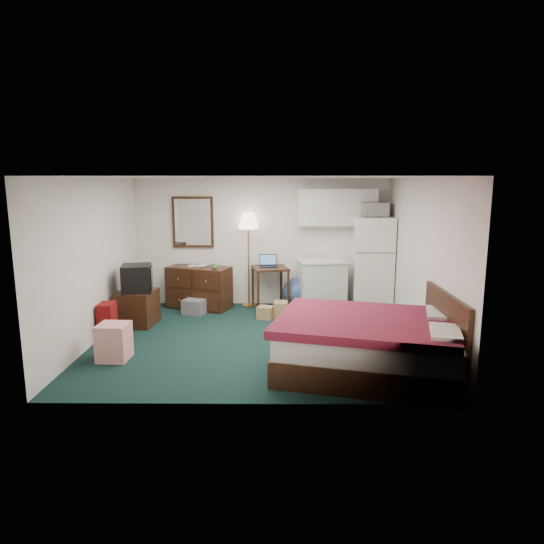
{
  "coord_description": "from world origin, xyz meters",
  "views": [
    {
      "loc": [
        0.3,
        -7.28,
        2.45
      ],
      "look_at": [
        0.22,
        0.54,
        0.97
      ],
      "focal_mm": 32.0,
      "sensor_mm": 36.0,
      "label": 1
    }
  ],
  "objects_px": {
    "bed": "(368,346)",
    "tv_stand": "(137,308)",
    "dresser": "(199,288)",
    "desk": "(270,288)",
    "fridge": "(372,263)",
    "kitchen_counter": "(322,286)",
    "floor_lamp": "(249,260)",
    "suitcase": "(107,321)"
  },
  "relations": [
    {
      "from": "kitchen_counter",
      "to": "tv_stand",
      "type": "relative_size",
      "value": 1.43
    },
    {
      "from": "dresser",
      "to": "tv_stand",
      "type": "bearing_deg",
      "value": -109.48
    },
    {
      "from": "bed",
      "to": "suitcase",
      "type": "bearing_deg",
      "value": 175.74
    },
    {
      "from": "floor_lamp",
      "to": "fridge",
      "type": "bearing_deg",
      "value": -4.08
    },
    {
      "from": "tv_stand",
      "to": "bed",
      "type": "bearing_deg",
      "value": -23.59
    },
    {
      "from": "floor_lamp",
      "to": "desk",
      "type": "height_order",
      "value": "floor_lamp"
    },
    {
      "from": "desk",
      "to": "floor_lamp",
      "type": "bearing_deg",
      "value": 147.89
    },
    {
      "from": "floor_lamp",
      "to": "kitchen_counter",
      "type": "distance_m",
      "value": 1.5
    },
    {
      "from": "dresser",
      "to": "tv_stand",
      "type": "distance_m",
      "value": 1.43
    },
    {
      "from": "floor_lamp",
      "to": "desk",
      "type": "relative_size",
      "value": 2.28
    },
    {
      "from": "dresser",
      "to": "kitchen_counter",
      "type": "relative_size",
      "value": 1.28
    },
    {
      "from": "desk",
      "to": "fridge",
      "type": "distance_m",
      "value": 2.02
    },
    {
      "from": "desk",
      "to": "fridge",
      "type": "xyz_separation_m",
      "value": [
        1.96,
        -0.02,
        0.48
      ]
    },
    {
      "from": "kitchen_counter",
      "to": "fridge",
      "type": "xyz_separation_m",
      "value": [
        0.97,
        0.06,
        0.43
      ]
    },
    {
      "from": "kitchen_counter",
      "to": "dresser",
      "type": "bearing_deg",
      "value": 170.71
    },
    {
      "from": "fridge",
      "to": "bed",
      "type": "height_order",
      "value": "fridge"
    },
    {
      "from": "kitchen_counter",
      "to": "bed",
      "type": "distance_m",
      "value": 3.14
    },
    {
      "from": "desk",
      "to": "suitcase",
      "type": "bearing_deg",
      "value": -155.94
    },
    {
      "from": "kitchen_counter",
      "to": "fridge",
      "type": "height_order",
      "value": "fridge"
    },
    {
      "from": "bed",
      "to": "suitcase",
      "type": "distance_m",
      "value": 4.05
    },
    {
      "from": "suitcase",
      "to": "desk",
      "type": "bearing_deg",
      "value": 34.94
    },
    {
      "from": "kitchen_counter",
      "to": "fridge",
      "type": "distance_m",
      "value": 1.06
    },
    {
      "from": "floor_lamp",
      "to": "dresser",
      "type": "bearing_deg",
      "value": -170.18
    },
    {
      "from": "floor_lamp",
      "to": "suitcase",
      "type": "relative_size",
      "value": 3.21
    },
    {
      "from": "bed",
      "to": "tv_stand",
      "type": "bearing_deg",
      "value": 164.39
    },
    {
      "from": "dresser",
      "to": "suitcase",
      "type": "xyz_separation_m",
      "value": [
        -1.15,
        -1.89,
        -0.12
      ]
    },
    {
      "from": "fridge",
      "to": "tv_stand",
      "type": "height_order",
      "value": "fridge"
    },
    {
      "from": "bed",
      "to": "kitchen_counter",
      "type": "bearing_deg",
      "value": 110.29
    },
    {
      "from": "bed",
      "to": "tv_stand",
      "type": "distance_m",
      "value": 4.14
    },
    {
      "from": "tv_stand",
      "to": "kitchen_counter",
      "type": "bearing_deg",
      "value": 24.32
    },
    {
      "from": "dresser",
      "to": "bed",
      "type": "relative_size",
      "value": 0.54
    },
    {
      "from": "bed",
      "to": "floor_lamp",
      "type": "bearing_deg",
      "value": 131.76
    },
    {
      "from": "floor_lamp",
      "to": "fridge",
      "type": "xyz_separation_m",
      "value": [
        2.38,
        -0.17,
        -0.04
      ]
    },
    {
      "from": "dresser",
      "to": "tv_stand",
      "type": "relative_size",
      "value": 1.84
    },
    {
      "from": "kitchen_counter",
      "to": "suitcase",
      "type": "xyz_separation_m",
      "value": [
        -3.51,
        -1.83,
        -0.18
      ]
    },
    {
      "from": "floor_lamp",
      "to": "kitchen_counter",
      "type": "xyz_separation_m",
      "value": [
        1.41,
        -0.23,
        -0.46
      ]
    },
    {
      "from": "floor_lamp",
      "to": "tv_stand",
      "type": "relative_size",
      "value": 2.86
    },
    {
      "from": "fridge",
      "to": "tv_stand",
      "type": "distance_m",
      "value": 4.42
    },
    {
      "from": "dresser",
      "to": "floor_lamp",
      "type": "xyz_separation_m",
      "value": [
        0.96,
        0.17,
        0.52
      ]
    },
    {
      "from": "kitchen_counter",
      "to": "fridge",
      "type": "bearing_deg",
      "value": -4.34
    },
    {
      "from": "dresser",
      "to": "kitchen_counter",
      "type": "bearing_deg",
      "value": 17.81
    },
    {
      "from": "dresser",
      "to": "desk",
      "type": "distance_m",
      "value": 1.38
    }
  ]
}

